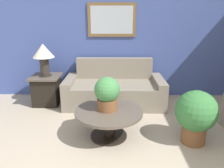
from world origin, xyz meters
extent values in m
cube|color=#42569E|center=(0.00, 3.36, 1.30)|extent=(7.84, 0.06, 2.60)
cube|color=brown|center=(0.00, 3.31, 1.62)|extent=(0.97, 0.03, 0.67)
cube|color=#B2BCC6|center=(0.00, 3.30, 1.62)|extent=(0.85, 0.01, 0.55)
cube|color=gray|center=(0.06, 2.80, 0.22)|extent=(1.57, 0.91, 0.44)
cube|color=gray|center=(0.06, 3.18, 0.65)|extent=(1.57, 0.16, 0.43)
cube|color=gray|center=(-0.82, 2.80, 0.27)|extent=(0.18, 0.91, 0.54)
cube|color=gray|center=(0.93, 2.80, 0.27)|extent=(0.18, 0.91, 0.54)
cylinder|color=black|center=(-0.02, 1.57, 0.01)|extent=(0.54, 0.54, 0.03)
cylinder|color=black|center=(-0.02, 1.57, 0.21)|extent=(0.18, 0.18, 0.35)
cylinder|color=brown|center=(-0.02, 1.57, 0.40)|extent=(0.98, 0.98, 0.04)
cube|color=black|center=(-1.29, 2.81, 0.27)|extent=(0.48, 0.48, 0.55)
cube|color=brown|center=(-1.29, 2.81, 0.57)|extent=(0.56, 0.56, 0.03)
cylinder|color=#2D2823|center=(-1.29, 2.81, 0.59)|extent=(0.25, 0.25, 0.02)
cylinder|color=#2D2823|center=(-1.29, 2.81, 0.78)|extent=(0.18, 0.18, 0.34)
cone|color=beige|center=(-1.29, 2.81, 1.08)|extent=(0.41, 0.41, 0.26)
cylinder|color=brown|center=(-0.04, 1.60, 0.50)|extent=(0.29, 0.29, 0.16)
sphere|color=#428447|center=(-0.04, 1.60, 0.72)|extent=(0.36, 0.36, 0.36)
cylinder|color=brown|center=(1.18, 1.44, 0.13)|extent=(0.33, 0.33, 0.27)
sphere|color=#387A3D|center=(1.18, 1.44, 0.48)|extent=(0.57, 0.57, 0.57)
camera|label=1|loc=(0.07, -1.28, 1.73)|focal=35.00mm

